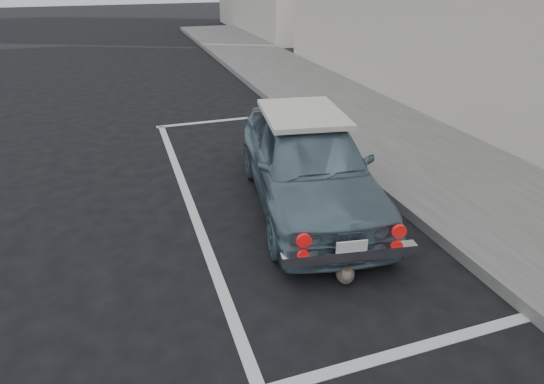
# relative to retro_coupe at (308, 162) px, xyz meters

# --- Properties ---
(ground) EXTENTS (80.00, 80.00, 0.00)m
(ground) POSITION_rel_retro_coupe_xyz_m (-0.68, -2.35, -0.65)
(ground) COLOR black
(ground) RESTS_ON ground
(sidewalk) EXTENTS (2.80, 40.00, 0.15)m
(sidewalk) POSITION_rel_retro_coupe_xyz_m (2.52, -0.35, -0.58)
(sidewalk) COLOR #62625D
(sidewalk) RESTS_ON ground
(pline_rear) EXTENTS (3.00, 0.12, 0.01)m
(pline_rear) POSITION_rel_retro_coupe_xyz_m (-0.18, -2.85, -0.65)
(pline_rear) COLOR silver
(pline_rear) RESTS_ON ground
(pline_front) EXTENTS (3.00, 0.12, 0.01)m
(pline_front) POSITION_rel_retro_coupe_xyz_m (-0.18, 4.15, -0.65)
(pline_front) COLOR silver
(pline_front) RESTS_ON ground
(pline_side) EXTENTS (0.12, 7.00, 0.01)m
(pline_side) POSITION_rel_retro_coupe_xyz_m (-1.58, 0.65, -0.65)
(pline_side) COLOR silver
(pline_side) RESTS_ON ground
(retro_coupe) EXTENTS (2.08, 3.97, 1.29)m
(retro_coupe) POSITION_rel_retro_coupe_xyz_m (0.00, 0.00, 0.00)
(retro_coupe) COLOR slate
(retro_coupe) RESTS_ON ground
(cat) EXTENTS (0.31, 0.42, 0.25)m
(cat) POSITION_rel_retro_coupe_xyz_m (-0.29, -1.77, -0.54)
(cat) COLOR #716656
(cat) RESTS_ON ground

